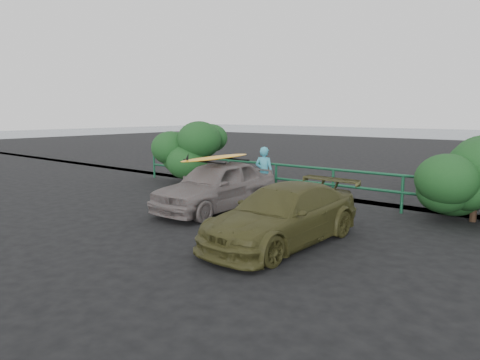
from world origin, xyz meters
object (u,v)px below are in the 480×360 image
object	(u,v)px
olive_vehicle	(283,215)
surfboard	(216,158)
guardrail	(303,182)
man	(264,173)
sedan	(216,186)

from	to	relation	value
olive_vehicle	surfboard	bearing A→B (deg)	158.15
guardrail	surfboard	bearing A→B (deg)	-111.18
guardrail	surfboard	xyz separation A→B (m)	(-1.07, -2.77, 0.91)
olive_vehicle	man	world-z (taller)	man
olive_vehicle	man	xyz separation A→B (m)	(-3.00, 3.52, 0.22)
sedan	man	distance (m)	2.12
surfboard	guardrail	bearing A→B (deg)	67.89
guardrail	olive_vehicle	bearing A→B (deg)	-64.36
surfboard	olive_vehicle	bearing A→B (deg)	-25.48
olive_vehicle	surfboard	world-z (taller)	surfboard
surfboard	man	bearing A→B (deg)	87.21
guardrail	olive_vehicle	xyz separation A→B (m)	(2.00, -4.17, 0.07)
guardrail	sedan	bearing A→B (deg)	-111.18
sedan	olive_vehicle	distance (m)	3.38
sedan	man	size ratio (longest dim) A/B	2.46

